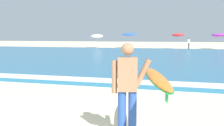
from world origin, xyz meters
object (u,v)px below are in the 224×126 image
at_px(beach_umbrella_1, 130,34).
at_px(beach_umbrella_3, 219,35).
at_px(beach_umbrella_2, 178,35).
at_px(beachgoer_near_row_left, 189,43).
at_px(surfer_with_board, 141,82).
at_px(beach_umbrella_0, 97,36).

xyz_separation_m(beach_umbrella_1, beach_umbrella_3, (12.97, -1.14, -0.14)).
bearing_deg(beach_umbrella_2, beachgoer_near_row_left, 9.37).
height_order(surfer_with_board, beach_umbrella_1, beach_umbrella_1).
xyz_separation_m(beach_umbrella_0, beach_umbrella_2, (12.70, -1.70, 0.17)).
bearing_deg(beach_umbrella_3, beachgoer_near_row_left, -168.23).
bearing_deg(surfer_with_board, beach_umbrella_1, 102.51).
bearing_deg(beachgoer_near_row_left, beach_umbrella_2, -170.63).
distance_m(beach_umbrella_0, beachgoer_near_row_left, 14.30).
distance_m(beach_umbrella_0, beach_umbrella_1, 5.27).
distance_m(surfer_with_board, beachgoer_near_row_left, 33.96).
xyz_separation_m(beach_umbrella_1, beach_umbrella_2, (7.46, -2.22, -0.10)).
relative_size(beach_umbrella_3, beachgoer_near_row_left, 1.42).
bearing_deg(surfer_with_board, beachgoer_near_row_left, 88.33).
distance_m(beach_umbrella_1, beach_umbrella_3, 13.02).
distance_m(beach_umbrella_1, beachgoer_near_row_left, 9.26).
relative_size(beach_umbrella_0, beach_umbrella_1, 0.90).
bearing_deg(beach_umbrella_3, beach_umbrella_2, -168.88).
bearing_deg(beach_umbrella_2, beach_umbrella_1, 163.40).
distance_m(beach_umbrella_2, beach_umbrella_3, 5.62).
relative_size(beach_umbrella_0, beachgoer_near_row_left, 1.37).
bearing_deg(beach_umbrella_1, surfer_with_board, -77.49).
distance_m(surfer_with_board, beach_umbrella_1, 36.81).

